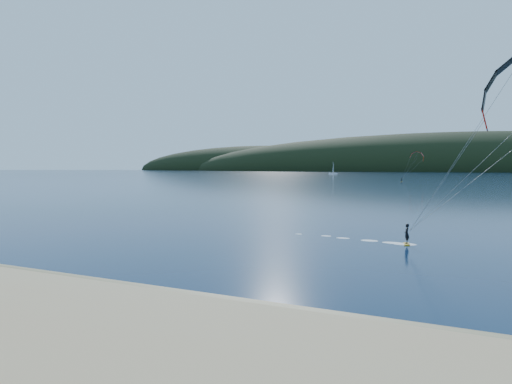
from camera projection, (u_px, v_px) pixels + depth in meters
ground at (63, 316)px, 20.81m from camera, size 1800.00×1800.00×0.00m
wet_sand at (134, 291)px, 24.82m from camera, size 220.00×2.50×0.10m
headland at (487, 171)px, 684.49m from camera, size 1200.00×310.00×140.00m
kitesurfer_far at (416, 159)px, 198.38m from camera, size 10.42×6.67×12.56m
sailboat at (333, 173)px, 422.25m from camera, size 7.70×4.81×10.74m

